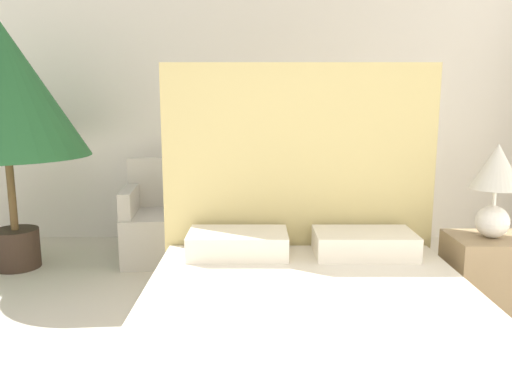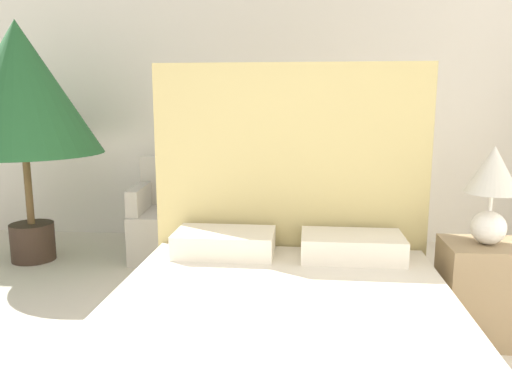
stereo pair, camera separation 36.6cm
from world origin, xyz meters
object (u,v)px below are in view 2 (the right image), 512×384
at_px(armchair_near_window_left, 175,225).
at_px(armchair_near_window_right, 290,228).
at_px(bed, 281,338).
at_px(table_lamp, 492,184).
at_px(nightstand, 484,292).
at_px(potted_palm, 20,92).

distance_m(armchair_near_window_left, armchair_near_window_right, 1.01).
distance_m(bed, table_lamp, 1.44).
distance_m(bed, nightstand, 1.32).
bearing_deg(armchair_near_window_right, table_lamp, -56.83).
bearing_deg(table_lamp, armchair_near_window_left, 147.89).
height_order(armchair_near_window_left, nightstand, armchair_near_window_left).
bearing_deg(bed, potted_palm, 141.09).
height_order(armchair_near_window_left, armchair_near_window_right, same).
bearing_deg(armchair_near_window_left, bed, -68.22).
bearing_deg(potted_palm, armchair_near_window_right, 6.20).
bearing_deg(nightstand, armchair_near_window_left, 148.19).
relative_size(armchair_near_window_right, table_lamp, 1.55).
xyz_separation_m(bed, armchair_near_window_left, (-1.04, 2.03, -0.02)).
bearing_deg(armchair_near_window_right, armchair_near_window_left, 172.95).
height_order(bed, potted_palm, potted_palm).
bearing_deg(potted_palm, table_lamp, -18.42).
xyz_separation_m(bed, armchair_near_window_right, (-0.03, 2.03, -0.02)).
bearing_deg(table_lamp, armchair_near_window_right, 130.21).
height_order(bed, armchair_near_window_right, bed).
xyz_separation_m(bed, table_lamp, (1.11, 0.68, 0.61)).
relative_size(armchair_near_window_right, potted_palm, 0.43).
xyz_separation_m(armchair_near_window_right, potted_palm, (-2.19, -0.24, 1.14)).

